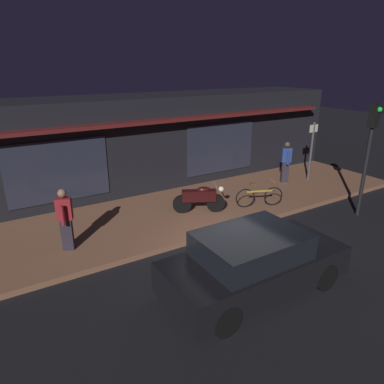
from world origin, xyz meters
The scene contains 10 objects.
ground_plane centered at (0.00, 0.00, 0.00)m, with size 60.00×60.00×0.00m, color black.
sidewalk_slab centered at (0.00, 3.00, 0.07)m, with size 18.00×4.00×0.15m, color brown.
storefront_building centered at (0.00, 6.39, 1.80)m, with size 18.00×3.30×3.60m.
motorcycle centered at (0.59, 2.50, 0.65)m, with size 1.57×0.92×0.97m.
bicycle_parked centered at (2.57, 1.87, 0.51)m, with size 1.56×0.67×0.91m.
person_photographer centered at (-3.67, 2.23, 1.03)m, with size 0.44×0.60×1.67m.
person_bystander centered at (5.26, 3.34, 1.03)m, with size 0.44×0.57×1.67m.
sign_post centered at (6.34, 3.04, 1.51)m, with size 0.44×0.09×2.40m.
traffic_light_pole centered at (5.12, -0.15, 2.48)m, with size 0.24×0.33×3.60m.
parked_car_near centered at (-0.63, -1.51, 0.70)m, with size 4.10×1.79×1.42m.
Camera 1 is at (-5.22, -6.44, 4.72)m, focal length 33.01 mm.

